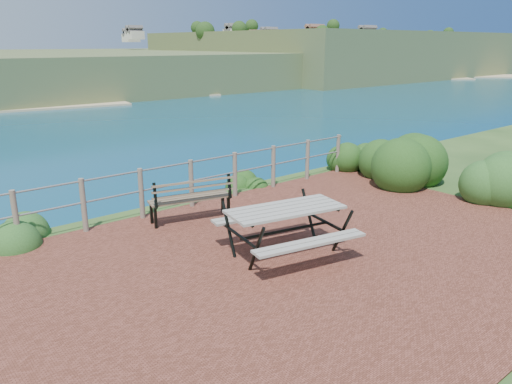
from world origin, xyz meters
TOP-DOWN VIEW (x-y plane):
  - ground at (0.00, 0.00)m, footprint 10.00×7.00m
  - safety_railing at (0.00, 3.35)m, footprint 9.40×0.10m
  - distant_bay at (173.07, 202.61)m, footprint 290.00×232.36m
  - picnic_table at (-0.20, 0.26)m, footprint 1.99×1.60m
  - park_bench at (-0.49, 2.63)m, footprint 1.63×0.76m
  - shrub_right_front at (5.08, 1.88)m, footprint 1.57×1.57m
  - shrub_right_back at (5.28, -0.63)m, footprint 1.29×1.29m
  - shrub_right_edge at (5.24, 3.15)m, footprint 1.11×1.11m
  - shrub_lip_west at (-3.40, 3.70)m, footprint 0.87×0.87m
  - shrub_lip_east at (1.86, 3.92)m, footprint 0.83×0.83m

SIDE VIEW (x-z plane):
  - distant_bay at x=173.07m, z-range -13.52..10.48m
  - ground at x=0.00m, z-range -0.06..0.06m
  - shrub_right_front at x=5.08m, z-range -1.11..1.11m
  - shrub_right_back at x=5.28m, z-range -0.91..0.91m
  - shrub_right_edge at x=5.24m, z-range -0.79..0.79m
  - shrub_lip_west at x=-3.40m, z-range -0.33..0.33m
  - shrub_lip_east at x=1.86m, z-range -0.30..0.30m
  - picnic_table at x=-0.20m, z-range 0.11..0.90m
  - safety_railing at x=0.00m, z-range 0.07..1.07m
  - park_bench at x=-0.49m, z-range 0.14..1.04m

